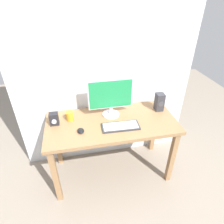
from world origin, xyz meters
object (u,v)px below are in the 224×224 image
at_px(monitor, 111,97).
at_px(keyboard_primary, 121,126).
at_px(speaker_right, 159,102).
at_px(desk, 112,129).
at_px(coffee_mug, 70,116).
at_px(audio_controller, 54,119).
at_px(mouse, 81,131).

distance_m(monitor, keyboard_primary, 0.33).
bearing_deg(speaker_right, keyboard_primary, -155.43).
height_order(desk, coffee_mug, coffee_mug).
bearing_deg(audio_controller, mouse, -35.62).
bearing_deg(desk, monitor, 82.49).
bearing_deg(monitor, desk, -97.51).
relative_size(keyboard_primary, mouse, 4.44).
bearing_deg(speaker_right, audio_controller, -177.75).
height_order(monitor, keyboard_primary, monitor).
relative_size(desk, mouse, 15.80).
bearing_deg(desk, audio_controller, 173.03).
height_order(mouse, coffee_mug, coffee_mug).
distance_m(keyboard_primary, coffee_mug, 0.55).
distance_m(monitor, coffee_mug, 0.48).
bearing_deg(coffee_mug, monitor, 1.99).
height_order(desk, speaker_right, speaker_right).
xyz_separation_m(keyboard_primary, mouse, (-0.40, 0.00, 0.01)).
xyz_separation_m(mouse, speaker_right, (0.91, 0.23, 0.09)).
xyz_separation_m(speaker_right, coffee_mug, (-1.01, 0.00, -0.05)).
relative_size(mouse, speaker_right, 0.42).
relative_size(monitor, mouse, 5.46).
distance_m(keyboard_primary, mouse, 0.40).
bearing_deg(mouse, coffee_mug, 100.43).
relative_size(monitor, audio_controller, 3.56).
height_order(desk, monitor, monitor).
relative_size(keyboard_primary, speaker_right, 1.87).
distance_m(keyboard_primary, audio_controller, 0.69).
bearing_deg(monitor, audio_controller, -174.19).
relative_size(speaker_right, coffee_mug, 2.09).
bearing_deg(speaker_right, mouse, -165.98).
distance_m(audio_controller, coffee_mug, 0.16).
bearing_deg(keyboard_primary, speaker_right, 24.57).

